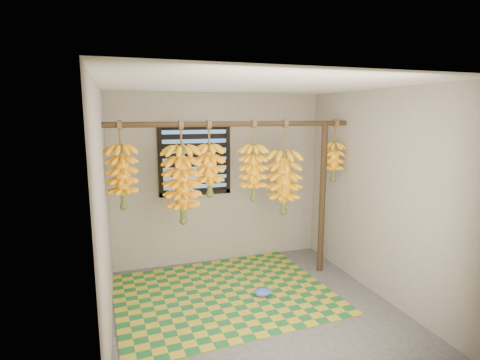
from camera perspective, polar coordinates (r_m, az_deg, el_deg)
name	(u,v)px	position (r m, az deg, el deg)	size (l,w,h in m)	color
floor	(255,309)	(4.36, 2.37, -19.07)	(3.00, 3.00, 0.01)	#434343
ceiling	(257,84)	(3.82, 2.63, 14.36)	(3.00, 3.00, 0.01)	silver
wall_back	(219,179)	(5.33, -3.18, 0.11)	(3.00, 0.01, 2.40)	gray
wall_left	(104,215)	(3.69, -20.07, -4.97)	(0.01, 3.00, 2.40)	gray
wall_right	(377,193)	(4.66, 20.13, -1.94)	(0.01, 3.00, 2.40)	gray
window	(195,159)	(5.18, -6.88, 3.12)	(1.00, 0.04, 1.00)	black
hanging_pole	(236,124)	(4.48, -0.60, 8.54)	(0.06, 0.06, 3.00)	#3D2C1C
support_post	(322,199)	(5.09, 12.43, -2.87)	(0.08, 0.08, 2.00)	#3D2C1C
woven_mat	(224,294)	(4.66, -2.49, -16.93)	(2.48, 1.98, 0.01)	#1C5F2B
plastic_bag	(263,292)	(4.59, 3.49, -16.71)	(0.21, 0.15, 0.09)	blue
banana_bunch_a	(122,177)	(4.32, -17.51, 0.47)	(0.32, 0.32, 0.98)	brown
banana_bunch_b	(182,185)	(4.40, -8.76, -0.70)	(0.41, 0.41, 1.20)	brown
banana_bunch_c	(210,170)	(4.44, -4.66, 1.51)	(0.33, 0.33, 0.90)	brown
banana_bunch_d	(253,173)	(4.60, 2.05, 1.12)	(0.32, 0.32, 1.00)	brown
banana_bunch_e	(284,182)	(4.78, 6.70, -0.35)	(0.41, 0.41, 1.19)	brown
banana_bunch_f	(334,161)	(5.08, 14.10, 2.75)	(0.26, 0.26, 0.82)	brown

